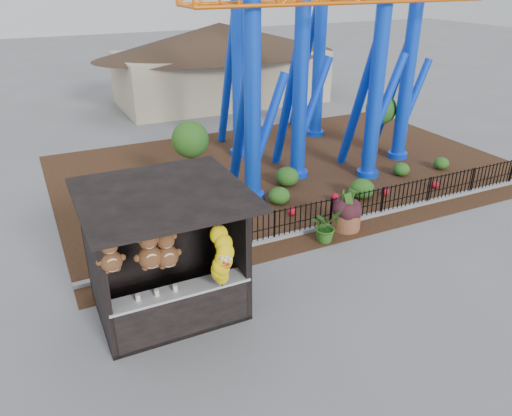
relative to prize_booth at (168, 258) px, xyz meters
name	(u,v)px	position (x,y,z in m)	size (l,w,h in m)	color
ground	(302,301)	(3.01, -0.89, -1.54)	(120.00, 120.00, 0.00)	slate
mulch_bed	(287,169)	(7.01, 7.11, -1.53)	(18.00, 12.00, 0.02)	#331E11
curb	(362,218)	(7.01, 2.11, -1.48)	(18.00, 0.18, 0.12)	gray
prize_booth	(168,258)	(0.00, 0.00, 0.00)	(3.50, 3.40, 3.12)	black
picket_fence	(385,201)	(7.91, 2.11, -1.04)	(12.20, 0.06, 1.00)	black
terracotta_planter	(346,221)	(6.17, 1.81, -1.26)	(0.89, 0.89, 0.56)	brown
planter_foliage	(347,203)	(6.17, 1.81, -0.66)	(0.70, 0.70, 0.64)	black
potted_plant	(325,226)	(5.16, 1.45, -1.04)	(0.90, 0.78, 1.00)	#205519
landscaping	(339,181)	(7.73, 4.47, -1.21)	(8.18, 3.21, 0.71)	#265418
pavilion	(220,50)	(9.01, 19.11, 1.53)	(15.00, 15.00, 4.80)	#BFAD8C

